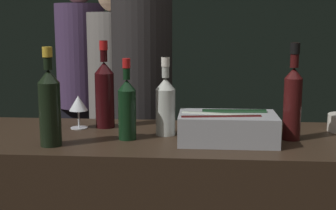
{
  "coord_description": "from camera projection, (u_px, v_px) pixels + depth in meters",
  "views": [
    {
      "loc": [
        0.14,
        -1.5,
        1.44
      ],
      "look_at": [
        0.0,
        0.34,
        1.12
      ],
      "focal_mm": 50.0,
      "sensor_mm": 36.0,
      "label": 1
    }
  ],
  "objects": [
    {
      "name": "champagne_bottle",
      "position": [
        50.0,
        105.0,
        1.69
      ],
      "size": [
        0.08,
        0.08,
        0.36
      ],
      "color": "black",
      "rests_on": "bar_counter"
    },
    {
      "name": "person_blond_tee",
      "position": [
        82.0,
        83.0,
        3.47
      ],
      "size": [
        0.36,
        0.36,
        1.79
      ],
      "rotation": [
        0.0,
        0.0,
        -1.01
      ],
      "color": "black",
      "rests_on": "ground_plane"
    },
    {
      "name": "red_wine_bottle_burgundy",
      "position": [
        127.0,
        107.0,
        1.79
      ],
      "size": [
        0.07,
        0.07,
        0.31
      ],
      "color": "black",
      "rests_on": "bar_counter"
    },
    {
      "name": "ice_bin_with_bottles",
      "position": [
        227.0,
        126.0,
        1.76
      ],
      "size": [
        0.37,
        0.22,
        0.12
      ],
      "color": "#9EA0A5",
      "rests_on": "bar_counter"
    },
    {
      "name": "wall_back_chalkboard",
      "position": [
        189.0,
        28.0,
        4.24
      ],
      "size": [
        6.4,
        0.06,
        2.8
      ],
      "color": "black",
      "rests_on": "ground_plane"
    },
    {
      "name": "red_wine_bottle_black_foil",
      "position": [
        293.0,
        99.0,
        1.78
      ],
      "size": [
        0.07,
        0.07,
        0.37
      ],
      "color": "#380F0F",
      "rests_on": "bar_counter"
    },
    {
      "name": "person_in_hoodie",
      "position": [
        142.0,
        96.0,
        2.54
      ],
      "size": [
        0.32,
        0.32,
        1.86
      ],
      "rotation": [
        0.0,
        0.0,
        1.35
      ],
      "color": "black",
      "rests_on": "ground_plane"
    },
    {
      "name": "white_wine_bottle",
      "position": [
        165.0,
        104.0,
        1.86
      ],
      "size": [
        0.08,
        0.08,
        0.31
      ],
      "color": "#B2B7AD",
      "rests_on": "bar_counter"
    },
    {
      "name": "wine_glass",
      "position": [
        78.0,
        104.0,
        1.98
      ],
      "size": [
        0.08,
        0.08,
        0.14
      ],
      "color": "silver",
      "rests_on": "bar_counter"
    },
    {
      "name": "red_wine_bottle_tall",
      "position": [
        105.0,
        92.0,
        1.99
      ],
      "size": [
        0.08,
        0.08,
        0.37
      ],
      "color": "black",
      "rests_on": "bar_counter"
    },
    {
      "name": "person_grey_polo",
      "position": [
        116.0,
        98.0,
        3.06
      ],
      "size": [
        0.35,
        0.35,
        1.72
      ],
      "rotation": [
        0.0,
        0.0,
        2.44
      ],
      "color": "black",
      "rests_on": "ground_plane"
    }
  ]
}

